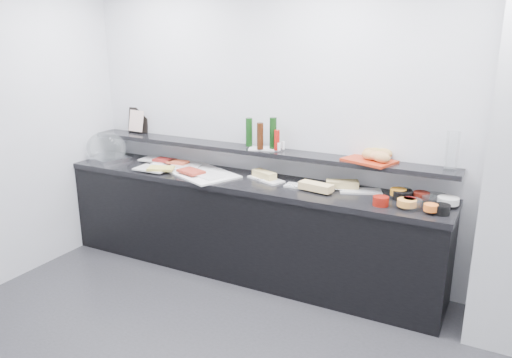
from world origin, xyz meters
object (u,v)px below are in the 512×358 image
at_px(sandwich_plate_mid, 303,187).
at_px(framed_print, 138,120).
at_px(cloche_base, 107,158).
at_px(bread_tray, 369,161).
at_px(carafe, 452,151).
at_px(condiment_tray, 264,148).

xyz_separation_m(sandwich_plate_mid, framed_print, (-1.99, 0.28, 0.37)).
xyz_separation_m(cloche_base, bread_tray, (2.69, 0.20, 0.24)).
bearing_deg(carafe, condiment_tray, -179.62).
height_order(framed_print, condiment_tray, framed_print).
bearing_deg(cloche_base, bread_tray, 22.74).
relative_size(cloche_base, framed_print, 1.80).
xyz_separation_m(condiment_tray, carafe, (1.59, 0.01, 0.14)).
distance_m(cloche_base, framed_print, 0.51).
xyz_separation_m(sandwich_plate_mid, condiment_tray, (-0.46, 0.17, 0.25)).
height_order(bread_tray, carafe, carafe).
distance_m(framed_print, carafe, 3.13).
distance_m(sandwich_plate_mid, carafe, 1.21).
height_order(cloche_base, condiment_tray, condiment_tray).
bearing_deg(bread_tray, framed_print, -164.63).
distance_m(sandwich_plate_mid, bread_tray, 0.59).
height_order(sandwich_plate_mid, framed_print, framed_print).
relative_size(bread_tray, carafe, 1.31).
xyz_separation_m(cloche_base, framed_print, (0.18, 0.31, 0.36)).
xyz_separation_m(bread_tray, carafe, (0.62, 0.03, 0.14)).
xyz_separation_m(cloche_base, sandwich_plate_mid, (2.17, 0.04, -0.01)).
xyz_separation_m(cloche_base, condiment_tray, (1.72, 0.21, 0.24)).
height_order(cloche_base, bread_tray, bread_tray).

